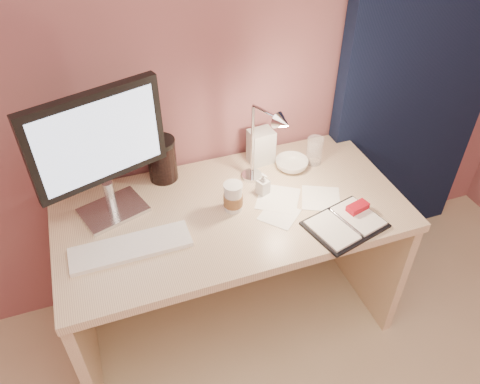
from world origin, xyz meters
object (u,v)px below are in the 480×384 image
object	(u,v)px
lotion_bottle	(263,184)
product_box	(261,146)
planner	(346,223)
coffee_cup	(233,198)
monitor	(98,146)
desk_lamp	(251,144)
desk	(227,235)
dark_jar	(162,161)
clear_cup	(315,151)
keyboard	(131,247)
bowl	(292,164)

from	to	relation	value
lotion_bottle	product_box	xyz separation A→B (m)	(0.07, 0.21, 0.03)
planner	coffee_cup	distance (m)	0.45
monitor	desk_lamp	world-z (taller)	monitor
monitor	lotion_bottle	world-z (taller)	monitor
desk	product_box	size ratio (longest dim) A/B	8.75
dark_jar	coffee_cup	bearing A→B (deg)	-53.52
desk	coffee_cup	distance (m)	0.30
clear_cup	desk_lamp	xyz separation A→B (m)	(-0.34, -0.10, 0.17)
planner	coffee_cup	xyz separation A→B (m)	(-0.38, 0.23, 0.05)
monitor	planner	distance (m)	0.97
planner	product_box	world-z (taller)	product_box
keyboard	bowl	world-z (taller)	bowl
monitor	dark_jar	bearing A→B (deg)	14.20
desk	planner	size ratio (longest dim) A/B	4.26
monitor	clear_cup	distance (m)	0.94
bowl	desk	bearing A→B (deg)	-165.39
coffee_cup	desk	bearing A→B (deg)	94.20
keyboard	desk_lamp	distance (m)	0.60
clear_cup	dark_jar	bearing A→B (deg)	169.97
coffee_cup	bowl	size ratio (longest dim) A/B	0.86
desk	dark_jar	bearing A→B (deg)	134.54
keyboard	desk_lamp	xyz separation A→B (m)	(0.53, 0.16, 0.23)
dark_jar	product_box	xyz separation A→B (m)	(0.44, -0.03, -0.01)
lotion_bottle	desk	bearing A→B (deg)	169.59
keyboard	coffee_cup	world-z (taller)	coffee_cup
lotion_bottle	desk_lamp	bearing A→B (deg)	144.49
coffee_cup	monitor	bearing A→B (deg)	162.82
planner	coffee_cup	size ratio (longest dim) A/B	2.63
planner	clear_cup	xyz separation A→B (m)	(0.06, 0.41, 0.05)
monitor	bowl	size ratio (longest dim) A/B	3.66
keyboard	planner	size ratio (longest dim) A/B	1.34
clear_cup	lotion_bottle	bearing A→B (deg)	-157.04
monitor	product_box	world-z (taller)	monitor
planner	product_box	xyz separation A→B (m)	(-0.16, 0.50, 0.07)
keyboard	clear_cup	bearing A→B (deg)	16.23
desk	coffee_cup	world-z (taller)	coffee_cup
monitor	product_box	xyz separation A→B (m)	(0.68, 0.12, -0.24)
desk	lotion_bottle	distance (m)	0.32
bowl	product_box	distance (m)	0.16
bowl	lotion_bottle	size ratio (longest dim) A/B	1.46
keyboard	desk_lamp	size ratio (longest dim) A/B	1.16
keyboard	product_box	xyz separation A→B (m)	(0.65, 0.35, 0.07)
planner	lotion_bottle	size ratio (longest dim) A/B	3.29
desk	clear_cup	xyz separation A→B (m)	(0.45, 0.10, 0.29)
bowl	monitor	bearing A→B (deg)	-178.13
keyboard	dark_jar	xyz separation A→B (m)	(0.21, 0.38, 0.08)
bowl	lotion_bottle	bearing A→B (deg)	-147.74
product_box	dark_jar	bearing A→B (deg)	170.95
keyboard	coffee_cup	bearing A→B (deg)	10.61
bowl	desk_lamp	size ratio (longest dim) A/B	0.38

